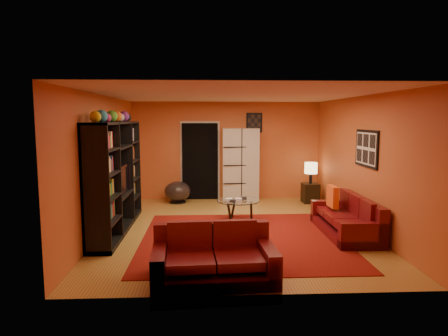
{
  "coord_description": "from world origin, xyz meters",
  "views": [
    {
      "loc": [
        -0.57,
        -7.66,
        2.16
      ],
      "look_at": [
        -0.2,
        0.1,
        1.2
      ],
      "focal_mm": 32.0,
      "sensor_mm": 36.0,
      "label": 1
    }
  ],
  "objects_px": {
    "sofa": "(349,219)",
    "coffee_table": "(238,202)",
    "storage_cabinet": "(241,164)",
    "side_table": "(310,193)",
    "bowl_chair": "(178,191)",
    "entertainment_unit": "(116,177)",
    "tv": "(119,179)",
    "loveseat": "(214,257)",
    "table_lamp": "(311,169)"
  },
  "relations": [
    {
      "from": "sofa",
      "to": "coffee_table",
      "type": "relative_size",
      "value": 2.18
    },
    {
      "from": "storage_cabinet",
      "to": "side_table",
      "type": "xyz_separation_m",
      "value": [
        1.76,
        -0.45,
        -0.7
      ]
    },
    {
      "from": "bowl_chair",
      "to": "entertainment_unit",
      "type": "bearing_deg",
      "value": -111.7
    },
    {
      "from": "tv",
      "to": "side_table",
      "type": "height_order",
      "value": "tv"
    },
    {
      "from": "loveseat",
      "to": "bowl_chair",
      "type": "height_order",
      "value": "loveseat"
    },
    {
      "from": "entertainment_unit",
      "to": "coffee_table",
      "type": "bearing_deg",
      "value": 12.63
    },
    {
      "from": "side_table",
      "to": "coffee_table",
      "type": "bearing_deg",
      "value": -138.1
    },
    {
      "from": "sofa",
      "to": "loveseat",
      "type": "bearing_deg",
      "value": -142.84
    },
    {
      "from": "entertainment_unit",
      "to": "sofa",
      "type": "height_order",
      "value": "entertainment_unit"
    },
    {
      "from": "table_lamp",
      "to": "tv",
      "type": "bearing_deg",
      "value": -152.15
    },
    {
      "from": "entertainment_unit",
      "to": "loveseat",
      "type": "height_order",
      "value": "entertainment_unit"
    },
    {
      "from": "storage_cabinet",
      "to": "side_table",
      "type": "relative_size",
      "value": 3.81
    },
    {
      "from": "tv",
      "to": "storage_cabinet",
      "type": "bearing_deg",
      "value": -43.44
    },
    {
      "from": "loveseat",
      "to": "side_table",
      "type": "height_order",
      "value": "loveseat"
    },
    {
      "from": "tv",
      "to": "loveseat",
      "type": "height_order",
      "value": "tv"
    },
    {
      "from": "entertainment_unit",
      "to": "tv",
      "type": "height_order",
      "value": "entertainment_unit"
    },
    {
      "from": "bowl_chair",
      "to": "table_lamp",
      "type": "xyz_separation_m",
      "value": [
        3.42,
        -0.15,
        0.59
      ]
    },
    {
      "from": "entertainment_unit",
      "to": "tv",
      "type": "bearing_deg",
      "value": 40.54
    },
    {
      "from": "sofa",
      "to": "loveseat",
      "type": "height_order",
      "value": "same"
    },
    {
      "from": "loveseat",
      "to": "entertainment_unit",
      "type": "bearing_deg",
      "value": 33.52
    },
    {
      "from": "coffee_table",
      "to": "table_lamp",
      "type": "height_order",
      "value": "table_lamp"
    },
    {
      "from": "tv",
      "to": "side_table",
      "type": "xyz_separation_m",
      "value": [
        4.37,
        2.31,
        -0.75
      ]
    },
    {
      "from": "entertainment_unit",
      "to": "bowl_chair",
      "type": "bearing_deg",
      "value": 68.3
    },
    {
      "from": "bowl_chair",
      "to": "side_table",
      "type": "distance_m",
      "value": 3.43
    },
    {
      "from": "storage_cabinet",
      "to": "bowl_chair",
      "type": "height_order",
      "value": "storage_cabinet"
    },
    {
      "from": "sofa",
      "to": "side_table",
      "type": "xyz_separation_m",
      "value": [
        0.01,
        2.84,
        -0.04
      ]
    },
    {
      "from": "coffee_table",
      "to": "side_table",
      "type": "relative_size",
      "value": 1.81
    },
    {
      "from": "side_table",
      "to": "sofa",
      "type": "bearing_deg",
      "value": -90.27
    },
    {
      "from": "sofa",
      "to": "side_table",
      "type": "distance_m",
      "value": 2.84
    },
    {
      "from": "entertainment_unit",
      "to": "loveseat",
      "type": "distance_m",
      "value": 3.12
    },
    {
      "from": "entertainment_unit",
      "to": "sofa",
      "type": "xyz_separation_m",
      "value": [
        4.41,
        -0.49,
        -0.76
      ]
    },
    {
      "from": "entertainment_unit",
      "to": "coffee_table",
      "type": "relative_size",
      "value": 3.32
    },
    {
      "from": "entertainment_unit",
      "to": "loveseat",
      "type": "relative_size",
      "value": 1.77
    },
    {
      "from": "sofa",
      "to": "storage_cabinet",
      "type": "height_order",
      "value": "storage_cabinet"
    },
    {
      "from": "entertainment_unit",
      "to": "storage_cabinet",
      "type": "distance_m",
      "value": 3.86
    },
    {
      "from": "sofa",
      "to": "coffee_table",
      "type": "bearing_deg",
      "value": 153.52
    },
    {
      "from": "storage_cabinet",
      "to": "bowl_chair",
      "type": "distance_m",
      "value": 1.82
    },
    {
      "from": "table_lamp",
      "to": "sofa",
      "type": "bearing_deg",
      "value": -90.27
    },
    {
      "from": "coffee_table",
      "to": "storage_cabinet",
      "type": "distance_m",
      "value": 2.34
    },
    {
      "from": "entertainment_unit",
      "to": "bowl_chair",
      "type": "height_order",
      "value": "entertainment_unit"
    },
    {
      "from": "storage_cabinet",
      "to": "table_lamp",
      "type": "height_order",
      "value": "storage_cabinet"
    },
    {
      "from": "sofa",
      "to": "side_table",
      "type": "relative_size",
      "value": 3.93
    },
    {
      "from": "coffee_table",
      "to": "loveseat",
      "type": "bearing_deg",
      "value": -101.15
    },
    {
      "from": "bowl_chair",
      "to": "coffee_table",
      "type": "bearing_deg",
      "value": -54.45
    },
    {
      "from": "tv",
      "to": "table_lamp",
      "type": "bearing_deg",
      "value": -62.15
    },
    {
      "from": "storage_cabinet",
      "to": "loveseat",
      "type": "bearing_deg",
      "value": -94.48
    },
    {
      "from": "bowl_chair",
      "to": "table_lamp",
      "type": "bearing_deg",
      "value": -2.48
    },
    {
      "from": "tv",
      "to": "side_table",
      "type": "relative_size",
      "value": 1.91
    },
    {
      "from": "coffee_table",
      "to": "bowl_chair",
      "type": "relative_size",
      "value": 1.34
    },
    {
      "from": "bowl_chair",
      "to": "table_lamp",
      "type": "relative_size",
      "value": 1.24
    }
  ]
}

